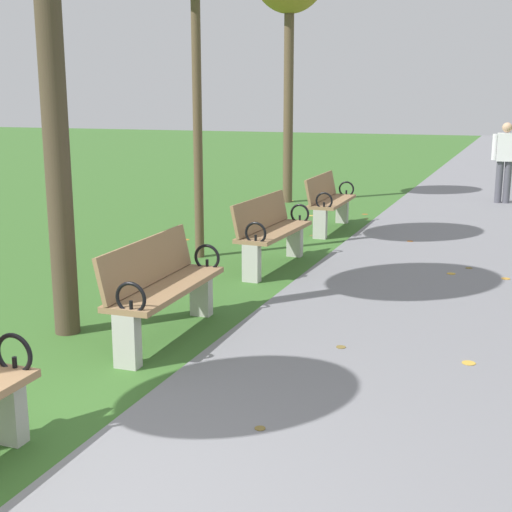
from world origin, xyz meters
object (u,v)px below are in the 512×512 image
(park_bench_2, at_px, (162,286))
(park_bench_3, at_px, (271,230))
(park_bench_4, at_px, (329,201))
(pedestrian_walking, at_px, (505,158))

(park_bench_2, bearing_deg, park_bench_3, 90.00)
(park_bench_4, bearing_deg, pedestrian_walking, 58.19)
(park_bench_3, xyz_separation_m, park_bench_4, (-0.00, 2.80, 0.00))
(park_bench_3, bearing_deg, park_bench_2, -90.00)
(park_bench_3, height_order, park_bench_4, same)
(park_bench_2, relative_size, park_bench_3, 1.00)
(park_bench_3, relative_size, pedestrian_walking, 1.00)
(park_bench_3, height_order, pedestrian_walking, pedestrian_walking)
(park_bench_3, xyz_separation_m, pedestrian_walking, (2.55, 6.91, 0.44))
(park_bench_3, bearing_deg, pedestrian_walking, 69.76)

